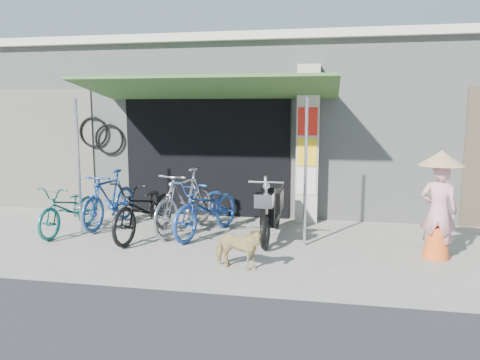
% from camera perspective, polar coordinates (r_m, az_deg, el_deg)
% --- Properties ---
extents(ground, '(80.00, 80.00, 0.00)m').
position_cam_1_polar(ground, '(7.07, 0.07, -9.28)').
color(ground, gray).
rests_on(ground, ground).
extents(bicycle_shop, '(12.30, 5.30, 3.66)m').
position_cam_1_polar(bicycle_shop, '(11.78, 4.71, 6.92)').
color(bicycle_shop, gray).
rests_on(bicycle_shop, ground).
extents(shop_pillar, '(0.42, 0.44, 3.00)m').
position_cam_1_polar(shop_pillar, '(9.09, 8.26, 4.26)').
color(shop_pillar, '#BFB5A3').
rests_on(shop_pillar, ground).
extents(awning, '(4.60, 1.88, 2.72)m').
position_cam_1_polar(awning, '(8.53, -3.93, 10.87)').
color(awning, '#335A28').
rests_on(awning, ground).
extents(neighbour_left, '(2.60, 0.06, 2.60)m').
position_cam_1_polar(neighbour_left, '(11.16, -23.34, 3.41)').
color(neighbour_left, '#6B665B').
rests_on(neighbour_left, ground).
extents(bike_teal, '(0.69, 1.69, 0.87)m').
position_cam_1_polar(bike_teal, '(8.83, -20.07, -3.28)').
color(bike_teal, '#16665C').
rests_on(bike_teal, ground).
extents(bike_blue, '(0.67, 1.78, 1.04)m').
position_cam_1_polar(bike_blue, '(9.07, -15.60, -2.22)').
color(bike_blue, '#204A94').
rests_on(bike_blue, ground).
extents(bike_black, '(0.93, 1.99, 1.01)m').
position_cam_1_polar(bike_black, '(8.14, -11.45, -3.41)').
color(bike_black, black).
rests_on(bike_black, ground).
extents(bike_silver, '(1.00, 1.97, 1.14)m').
position_cam_1_polar(bike_silver, '(8.33, -6.70, -2.55)').
color(bike_silver, '#AFAEB3').
rests_on(bike_silver, ground).
extents(bike_navy, '(1.23, 2.00, 0.99)m').
position_cam_1_polar(bike_navy, '(8.13, -4.00, -3.32)').
color(bike_navy, '#1F4392').
rests_on(bike_navy, ground).
extents(street_dog, '(0.76, 0.45, 0.61)m').
position_cam_1_polar(street_dog, '(6.44, -0.27, -8.28)').
color(street_dog, '#A67558').
rests_on(street_dog, ground).
extents(moped, '(0.54, 1.91, 1.08)m').
position_cam_1_polar(moped, '(7.97, 3.90, -3.58)').
color(moped, black).
rests_on(moped, ground).
extents(nun, '(0.64, 0.64, 1.60)m').
position_cam_1_polar(nun, '(7.37, 23.07, -2.79)').
color(nun, '#CE8B93').
rests_on(nun, ground).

